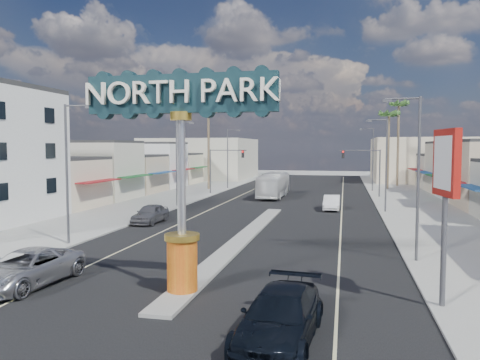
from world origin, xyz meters
The scene contains 26 objects.
ground centered at (0.00, 30.00, 0.00)m, with size 160.00×160.00×0.00m, color gray.
road centered at (0.00, 30.00, 0.01)m, with size 20.00×120.00×0.01m, color black.
median_island centered at (0.00, 14.00, 0.08)m, with size 1.30×30.00×0.16m, color gray.
sidewalk_left centered at (-14.00, 30.00, 0.06)m, with size 8.00×120.00×0.12m, color gray.
sidewalk_right centered at (14.00, 30.00, 0.06)m, with size 8.00×120.00×0.12m, color gray.
storefront_row_left centered at (-24.00, 43.00, 3.00)m, with size 12.00×42.00×6.00m, color beige.
backdrop_far_left centered at (-22.00, 75.00, 4.00)m, with size 20.00×20.00×8.00m, color #B7B29E.
backdrop_far_right centered at (22.00, 75.00, 4.00)m, with size 20.00×20.00×8.00m, color beige.
gateway_sign centered at (0.00, 1.98, 5.93)m, with size 8.20×1.50×9.15m.
traffic_signal_left centered at (-9.18, 43.99, 4.27)m, with size 5.09×0.45×6.00m.
traffic_signal_right centered at (9.18, 43.99, 4.27)m, with size 5.09×0.45×6.00m.
streetlight_l_near centered at (-10.43, 10.00, 5.07)m, with size 2.03×0.22×9.00m.
streetlight_l_mid centered at (-10.43, 30.00, 5.07)m, with size 2.03×0.22×9.00m.
streetlight_l_far centered at (-10.43, 52.00, 5.07)m, with size 2.03×0.22×9.00m.
streetlight_r_near centered at (10.43, 10.00, 5.07)m, with size 2.03×0.22×9.00m.
streetlight_r_mid centered at (10.43, 30.00, 5.07)m, with size 2.03×0.22×9.00m.
streetlight_r_far centered at (10.43, 52.00, 5.07)m, with size 2.03×0.22×9.00m.
palm_left_far centered at (-13.00, 50.00, 11.50)m, with size 2.60×2.60×13.10m.
palm_right_mid centered at (13.00, 56.00, 10.60)m, with size 2.60×2.60×12.10m.
palm_right_far centered at (15.00, 62.00, 12.39)m, with size 2.60×2.60×14.10m.
suv_left centered at (-7.32, 1.60, 0.81)m, with size 2.69×5.83×1.62m, color #ABABB0.
suv_right centered at (4.75, -1.97, 0.82)m, with size 2.31×5.68×1.65m, color black.
car_parked_left centered at (-9.00, 19.33, 0.79)m, with size 1.86×4.62×1.57m, color slate.
car_parked_right centered at (5.50, 30.91, 0.74)m, with size 1.57×4.51×1.49m, color white.
city_bus centered at (-2.00, 41.66, 1.54)m, with size 2.58×11.02×3.07m, color silver.
bank_pylon_sign centered at (10.49, 2.50, 5.31)m, with size 0.61×2.16×6.87m.
Camera 1 is at (6.71, -16.63, 6.28)m, focal length 35.00 mm.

